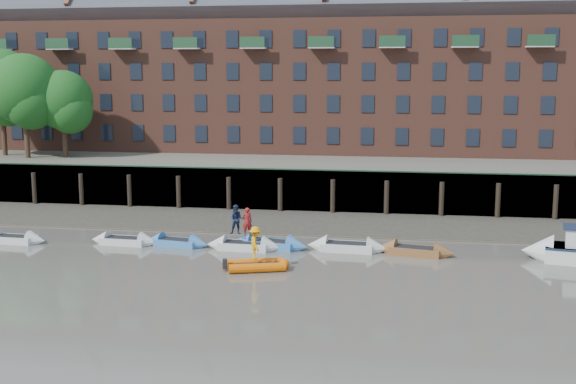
% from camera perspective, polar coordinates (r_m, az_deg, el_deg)
% --- Properties ---
extents(ground, '(220.00, 220.00, 0.00)m').
position_cam_1_polar(ground, '(33.79, -3.50, -8.66)').
color(ground, '#625D54').
rests_on(ground, ground).
extents(foreshore, '(110.00, 8.00, 0.50)m').
position_cam_1_polar(foreshore, '(50.94, 0.89, -2.46)').
color(foreshore, '#3D382F').
rests_on(foreshore, ground).
extents(mud_band, '(110.00, 1.60, 0.10)m').
position_cam_1_polar(mud_band, '(47.65, 0.31, -3.29)').
color(mud_band, '#4C4336').
rests_on(mud_band, ground).
extents(river_wall, '(110.00, 1.23, 3.30)m').
position_cam_1_polar(river_wall, '(54.91, 1.54, 0.10)').
color(river_wall, '#2D2A26').
rests_on(river_wall, ground).
extents(bank_terrace, '(110.00, 28.00, 3.20)m').
position_cam_1_polar(bank_terrace, '(68.30, 3.04, 1.92)').
color(bank_terrace, '#5E594D').
rests_on(bank_terrace, ground).
extents(apartment_terrace, '(80.60, 15.56, 20.98)m').
position_cam_1_polar(apartment_terrace, '(68.75, 3.21, 11.35)').
color(apartment_terrace, brown).
rests_on(apartment_terrace, bank_terrace).
extents(tree_cluster, '(11.76, 7.74, 9.40)m').
position_cam_1_polar(tree_cluster, '(67.19, -20.24, 7.58)').
color(tree_cluster, '#3A281C').
rests_on(tree_cluster, bank_terrace).
extents(rowboat_0, '(4.35, 1.49, 1.24)m').
position_cam_1_polar(rowboat_0, '(48.21, -20.86, -3.50)').
color(rowboat_0, silver).
rests_on(rowboat_0, ground).
extents(rowboat_1, '(4.38, 1.47, 1.26)m').
position_cam_1_polar(rowboat_1, '(45.74, -12.81, -3.78)').
color(rowboat_1, silver).
rests_on(rowboat_1, ground).
extents(rowboat_2, '(4.30, 1.90, 1.21)m').
position_cam_1_polar(rowboat_2, '(44.75, -8.76, -3.96)').
color(rowboat_2, '#3F7DC3').
rests_on(rowboat_2, ground).
extents(rowboat_3, '(4.66, 1.52, 1.34)m').
position_cam_1_polar(rowboat_3, '(43.35, -3.50, -4.27)').
color(rowboat_3, silver).
rests_on(rowboat_3, ground).
extents(rowboat_4, '(4.93, 2.23, 1.38)m').
position_cam_1_polar(rowboat_4, '(43.67, -1.43, -4.14)').
color(rowboat_4, '#3F7DC3').
rests_on(rowboat_4, ground).
extents(rowboat_5, '(4.89, 1.70, 1.39)m').
position_cam_1_polar(rowboat_5, '(43.13, 4.70, -4.34)').
color(rowboat_5, silver).
rests_on(rowboat_5, ground).
extents(rowboat_6, '(4.75, 2.22, 1.33)m').
position_cam_1_polar(rowboat_6, '(42.74, 10.01, -4.60)').
color(rowboat_6, brown).
rests_on(rowboat_6, ground).
extents(rib_tender, '(3.41, 2.42, 0.58)m').
position_cam_1_polar(rib_tender, '(38.99, -2.32, -5.80)').
color(rib_tender, '#E66107').
rests_on(rib_tender, ground).
extents(motor_launch, '(6.61, 3.25, 2.61)m').
position_cam_1_polar(motor_launch, '(43.43, 21.60, -4.31)').
color(motor_launch, silver).
rests_on(motor_launch, ground).
extents(person_rower_a, '(0.72, 0.61, 1.67)m').
position_cam_1_polar(person_rower_a, '(43.00, -3.25, -2.33)').
color(person_rower_a, maroon).
rests_on(person_rower_a, rowboat_3).
extents(person_rower_b, '(0.94, 0.76, 1.80)m').
position_cam_1_polar(person_rower_b, '(43.25, -4.08, -2.18)').
color(person_rower_b, '#19233F').
rests_on(person_rower_b, rowboat_3).
extents(person_rib_crew, '(1.04, 1.35, 1.83)m').
position_cam_1_polar(person_rib_crew, '(38.69, -2.58, -4.08)').
color(person_rib_crew, orange).
rests_on(person_rib_crew, rib_tender).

